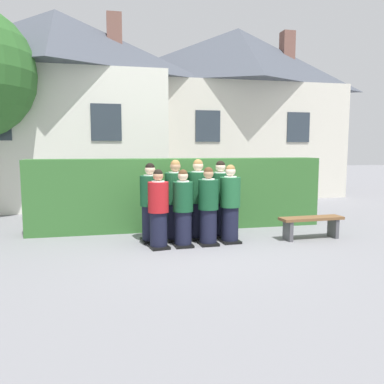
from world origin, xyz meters
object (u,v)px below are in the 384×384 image
(student_front_row_1, at_px, (183,210))
(student_front_row_3, at_px, (230,206))
(student_rear_row_3, at_px, (220,201))
(student_rear_row_2, at_px, (198,201))
(student_rear_row_0, at_px, (150,204))
(wooden_bench, at_px, (311,223))
(student_in_red_blazer, at_px, (158,211))
(student_rear_row_1, at_px, (175,202))
(student_front_row_2, at_px, (208,208))

(student_front_row_1, height_order, student_front_row_3, student_front_row_3)
(student_rear_row_3, bearing_deg, student_rear_row_2, -169.57)
(student_rear_row_0, bearing_deg, student_rear_row_2, 1.97)
(student_rear_row_0, distance_m, wooden_bench, 3.46)
(student_rear_row_0, bearing_deg, student_in_red_blazer, -80.61)
(student_rear_row_1, distance_m, student_rear_row_2, 0.49)
(student_rear_row_2, xyz_separation_m, wooden_bench, (2.37, -0.55, -0.47))
(student_in_red_blazer, relative_size, student_front_row_2, 0.98)
(wooden_bench, bearing_deg, student_front_row_3, 176.48)
(student_front_row_1, bearing_deg, student_rear_row_0, 138.06)
(student_front_row_3, bearing_deg, student_rear_row_2, 142.31)
(student_front_row_1, bearing_deg, student_in_red_blazer, -176.76)
(student_front_row_2, xyz_separation_m, student_front_row_3, (0.49, 0.09, 0.02))
(student_rear_row_3, xyz_separation_m, wooden_bench, (1.85, -0.65, -0.45))
(student_rear_row_1, bearing_deg, student_in_red_blazer, -127.85)
(student_in_red_blazer, distance_m, student_rear_row_2, 1.10)
(student_rear_row_0, height_order, student_rear_row_2, student_rear_row_2)
(student_front_row_1, height_order, student_rear_row_3, student_rear_row_3)
(student_rear_row_0, distance_m, student_rear_row_1, 0.53)
(student_rear_row_0, bearing_deg, student_front_row_3, -14.36)
(student_front_row_2, height_order, student_rear_row_1, student_rear_row_1)
(student_front_row_1, distance_m, student_rear_row_3, 1.17)
(student_front_row_3, relative_size, wooden_bench, 1.14)
(student_front_row_3, bearing_deg, student_front_row_1, -173.42)
(student_in_red_blazer, bearing_deg, student_front_row_1, 3.24)
(student_front_row_2, distance_m, student_rear_row_1, 0.77)
(student_in_red_blazer, xyz_separation_m, student_front_row_1, (0.49, 0.03, -0.01))
(wooden_bench, bearing_deg, student_rear_row_3, 160.56)
(student_front_row_3, bearing_deg, student_front_row_2, -169.62)
(student_rear_row_2, bearing_deg, student_rear_row_0, -178.03)
(student_rear_row_0, bearing_deg, student_front_row_1, -41.94)
(student_front_row_1, bearing_deg, student_rear_row_2, 52.04)
(student_in_red_blazer, relative_size, wooden_bench, 1.10)
(student_in_red_blazer, distance_m, student_front_row_3, 1.51)
(student_front_row_3, distance_m, student_rear_row_2, 0.73)
(student_in_red_blazer, height_order, wooden_bench, student_in_red_blazer)
(student_front_row_1, bearing_deg, wooden_bench, 0.12)
(student_rear_row_3, bearing_deg, student_in_red_blazer, -154.80)
(student_front_row_2, height_order, student_rear_row_3, student_rear_row_3)
(student_front_row_1, distance_m, student_rear_row_1, 0.54)
(student_in_red_blazer, relative_size, student_rear_row_3, 0.92)
(student_rear_row_2, distance_m, student_rear_row_3, 0.54)
(student_rear_row_3, distance_m, wooden_bench, 2.01)
(student_front_row_3, height_order, student_rear_row_2, student_rear_row_2)
(student_in_red_blazer, height_order, student_front_row_2, student_front_row_2)
(student_front_row_2, bearing_deg, student_front_row_1, -177.03)
(student_front_row_2, xyz_separation_m, student_rear_row_3, (0.44, 0.63, 0.05))
(student_rear_row_1, xyz_separation_m, wooden_bench, (2.87, -0.53, -0.46))
(student_in_red_blazer, relative_size, student_front_row_3, 0.96)
(student_front_row_1, height_order, student_rear_row_0, student_rear_row_0)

